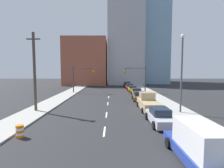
# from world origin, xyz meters

# --- Properties ---
(sidewalk_left) EXTENTS (3.38, 91.36, 0.16)m
(sidewalk_left) POSITION_xyz_m (-8.63, 45.68, 0.08)
(sidewalk_left) COLOR #9E9B93
(sidewalk_left) RESTS_ON ground
(sidewalk_right) EXTENTS (3.38, 91.36, 0.16)m
(sidewalk_right) POSITION_xyz_m (8.63, 45.68, 0.08)
(sidewalk_right) COLOR #9E9B93
(sidewalk_right) RESTS_ON ground
(lane_stripe_at_15m) EXTENTS (0.16, 2.40, 0.01)m
(lane_stripe_at_15m) POSITION_xyz_m (0.00, 14.55, 0.00)
(lane_stripe_at_15m) COLOR beige
(lane_stripe_at_15m) RESTS_ON ground
(lane_stripe_at_20m) EXTENTS (0.16, 2.40, 0.01)m
(lane_stripe_at_20m) POSITION_xyz_m (0.00, 19.91, 0.00)
(lane_stripe_at_20m) COLOR beige
(lane_stripe_at_20m) RESTS_ON ground
(lane_stripe_at_26m) EXTENTS (0.16, 2.40, 0.01)m
(lane_stripe_at_26m) POSITION_xyz_m (0.00, 26.43, 0.00)
(lane_stripe_at_26m) COLOR beige
(lane_stripe_at_26m) RESTS_ON ground
(lane_stripe_at_33m) EXTENTS (0.16, 2.40, 0.01)m
(lane_stripe_at_33m) POSITION_xyz_m (0.00, 32.55, 0.00)
(lane_stripe_at_33m) COLOR beige
(lane_stripe_at_33m) RESTS_ON ground
(building_brick_left) EXTENTS (14.00, 16.00, 15.50)m
(building_brick_left) POSITION_xyz_m (-8.27, 62.62, 7.75)
(building_brick_left) COLOR #9E513D
(building_brick_left) RESTS_ON ground
(building_office_center) EXTENTS (12.00, 20.00, 29.16)m
(building_office_center) POSITION_xyz_m (5.19, 66.62, 14.58)
(building_office_center) COLOR #A8A8AD
(building_office_center) RESTS_ON ground
(building_glass_right) EXTENTS (13.00, 20.00, 36.15)m
(building_glass_right) POSITION_xyz_m (14.33, 70.62, 18.07)
(building_glass_right) COLOR #7A9EB7
(building_glass_right) RESTS_ON ground
(traffic_signal_left) EXTENTS (4.68, 0.35, 5.83)m
(traffic_signal_left) POSITION_xyz_m (-6.42, 38.35, 3.82)
(traffic_signal_left) COLOR #38383D
(traffic_signal_left) RESTS_ON ground
(traffic_signal_right) EXTENTS (4.68, 0.35, 5.83)m
(traffic_signal_right) POSITION_xyz_m (6.49, 38.35, 3.82)
(traffic_signal_right) COLOR #38383D
(traffic_signal_right) RESTS_ON ground
(utility_pole_left_mid) EXTENTS (1.60, 0.32, 9.50)m
(utility_pole_left_mid) POSITION_xyz_m (-8.65, 21.35, 4.88)
(utility_pole_left_mid) COLOR #473D33
(utility_pole_left_mid) RESTS_ON ground
(traffic_barrel) EXTENTS (0.56, 0.56, 0.95)m
(traffic_barrel) POSITION_xyz_m (-6.32, 13.23, 0.47)
(traffic_barrel) COLOR orange
(traffic_barrel) RESTS_ON ground
(street_lamp) EXTENTS (0.44, 0.44, 9.11)m
(street_lamp) POSITION_xyz_m (8.61, 20.48, 5.23)
(street_lamp) COLOR #4C4C51
(street_lamp) RESTS_ON ground
(box_truck_blue) EXTENTS (2.32, 5.90, 2.22)m
(box_truck_blue) POSITION_xyz_m (5.34, 9.51, 1.05)
(box_truck_blue) COLOR navy
(box_truck_blue) RESTS_ON ground
(sedan_silver) EXTENTS (2.11, 4.82, 1.54)m
(sedan_silver) POSITION_xyz_m (5.13, 16.54, 0.71)
(sedan_silver) COLOR #B2B2BC
(sedan_silver) RESTS_ON ground
(pickup_truck_tan) EXTENTS (2.41, 5.90, 2.11)m
(pickup_truck_tan) POSITION_xyz_m (5.30, 22.70, 0.85)
(pickup_truck_tan) COLOR tan
(pickup_truck_tan) RESTS_ON ground
(sedan_brown) EXTENTS (2.22, 4.26, 1.50)m
(sedan_brown) POSITION_xyz_m (5.16, 29.17, 0.68)
(sedan_brown) COLOR brown
(sedan_brown) RESTS_ON ground
(sedan_orange) EXTENTS (2.31, 4.48, 1.42)m
(sedan_orange) POSITION_xyz_m (5.54, 34.89, 0.66)
(sedan_orange) COLOR orange
(sedan_orange) RESTS_ON ground
(sedan_yellow) EXTENTS (2.15, 4.46, 1.36)m
(sedan_yellow) POSITION_xyz_m (5.41, 40.89, 0.64)
(sedan_yellow) COLOR gold
(sedan_yellow) RESTS_ON ground
(sedan_red) EXTENTS (2.24, 4.49, 1.44)m
(sedan_red) POSITION_xyz_m (5.28, 45.91, 0.65)
(sedan_red) COLOR red
(sedan_red) RESTS_ON ground
(sedan_black) EXTENTS (2.16, 4.39, 1.50)m
(sedan_black) POSITION_xyz_m (5.21, 52.32, 0.68)
(sedan_black) COLOR black
(sedan_black) RESTS_ON ground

